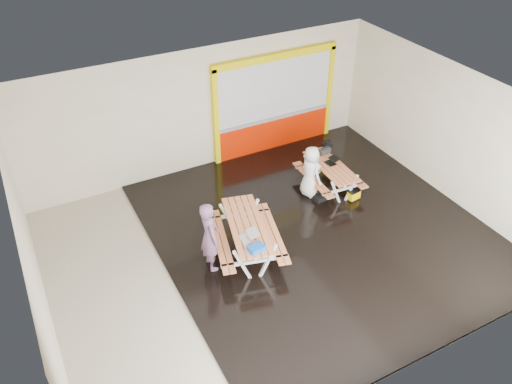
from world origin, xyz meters
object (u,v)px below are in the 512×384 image
toolbox (324,151)px  backpack (327,148)px  laptop_right (332,161)px  person_right (311,172)px  blue_pouch (256,248)px  laptop_left (249,237)px  dark_case (320,197)px  person_left (210,236)px  picnic_table_right (330,171)px  picnic_table_left (247,231)px  fluke_bag (354,195)px

toolbox → backpack: 0.44m
laptop_right → backpack: (0.39, 0.79, -0.11)m
person_right → blue_pouch: (-2.68, -2.07, 0.14)m
laptop_left → dark_case: size_ratio=1.14×
person_right → dark_case: bearing=-161.7°
person_left → picnic_table_right: bearing=-69.1°
laptop_right → blue_pouch: size_ratio=1.07×
picnic_table_left → laptop_left: laptop_left is taller
person_left → picnic_table_left: bearing=-85.1°
person_right → blue_pouch: person_right is taller
picnic_table_right → person_left: person_left is taller
picnic_table_right → laptop_left: laptop_left is taller
picnic_table_right → backpack: bearing=60.6°
person_left → laptop_right: bearing=-68.3°
blue_pouch → toolbox: size_ratio=0.95×
picnic_table_right → toolbox: 0.67m
laptop_left → fluke_bag: 3.77m
backpack → dark_case: bearing=-128.7°
picnic_table_left → toolbox: toolbox is taller
laptop_right → dark_case: bearing=-142.6°
backpack → fluke_bag: backpack is taller
blue_pouch → picnic_table_right: bearing=32.5°
dark_case → fluke_bag: fluke_bag is taller
fluke_bag → person_left: bearing=-172.8°
picnic_table_left → picnic_table_right: bearing=22.3°
picnic_table_right → person_right: bearing=-176.1°
person_left → laptop_left: (0.73, -0.41, 0.01)m
laptop_left → toolbox: bearing=33.4°
laptop_left → dark_case: (2.79, 1.35, -0.80)m
person_left → toolbox: (4.23, 1.90, -0.08)m
picnic_table_right → toolbox: size_ratio=5.36×
laptop_right → blue_pouch: bearing=-147.1°
picnic_table_left → laptop_right: picnic_table_left is taller
picnic_table_left → dark_case: (2.61, 0.91, -0.54)m
person_right → laptop_left: size_ratio=3.47×
blue_pouch → backpack: blue_pouch is taller
picnic_table_right → fluke_bag: picnic_table_right is taller
dark_case → person_left: bearing=-165.0°
person_left → fluke_bag: bearing=-79.9°
blue_pouch → fluke_bag: size_ratio=0.94×
person_left → backpack: 5.03m
toolbox → person_left: bearing=-155.9°
person_left → backpack: (4.52, 2.19, -0.23)m
blue_pouch → toolbox: 4.44m
toolbox → backpack: size_ratio=0.77×
picnic_table_right → person_left: bearing=-162.0°
laptop_left → fluke_bag: size_ratio=1.14×
picnic_table_left → blue_pouch: blue_pouch is taller
person_left → laptop_right: 4.36m
picnic_table_left → laptop_right: 3.51m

